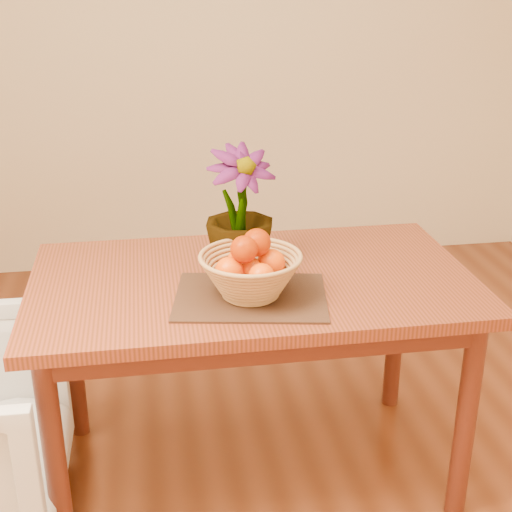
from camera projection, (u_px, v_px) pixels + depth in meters
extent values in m
cube|color=beige|center=(196.00, 28.00, 3.81)|extent=(4.00, 0.02, 2.70)
cube|color=maroon|center=(252.00, 282.00, 2.27)|extent=(1.40, 0.80, 0.04)
cube|color=#4A1C11|center=(253.00, 299.00, 2.29)|extent=(1.28, 0.68, 0.08)
cylinder|color=#4A1C11|center=(55.00, 462.00, 2.03)|extent=(0.06, 0.06, 0.71)
cylinder|color=#4A1C11|center=(466.00, 421.00, 2.21)|extent=(0.06, 0.06, 0.71)
cylinder|color=#4A1C11|center=(73.00, 351.00, 2.61)|extent=(0.06, 0.06, 0.71)
cylinder|color=#4A1C11|center=(396.00, 325.00, 2.79)|extent=(0.06, 0.06, 0.71)
cube|color=#3C2315|center=(251.00, 297.00, 2.12)|extent=(0.50, 0.41, 0.01)
cylinder|color=#AA7C47|center=(251.00, 295.00, 2.11)|extent=(0.15, 0.15, 0.01)
sphere|color=#FE4704|center=(251.00, 269.00, 2.08)|extent=(0.07, 0.07, 0.07)
sphere|color=#FE4704|center=(271.00, 263.00, 2.11)|extent=(0.08, 0.08, 0.08)
sphere|color=#FE4704|center=(240.00, 260.00, 2.14)|extent=(0.08, 0.08, 0.08)
sphere|color=#FE4704|center=(229.00, 271.00, 2.05)|extent=(0.08, 0.08, 0.08)
sphere|color=#FE4704|center=(261.00, 276.00, 2.03)|extent=(0.08, 0.08, 0.08)
sphere|color=#FE4704|center=(257.00, 243.00, 2.08)|extent=(0.08, 0.08, 0.08)
sphere|color=#FE4704|center=(244.00, 249.00, 2.03)|extent=(0.08, 0.08, 0.08)
sphere|color=#FE4704|center=(257.00, 243.00, 2.08)|extent=(0.08, 0.08, 0.08)
sphere|color=#FE4704|center=(244.00, 249.00, 2.03)|extent=(0.08, 0.08, 0.08)
imported|color=#174714|center=(240.00, 210.00, 2.25)|extent=(0.28, 0.28, 0.40)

